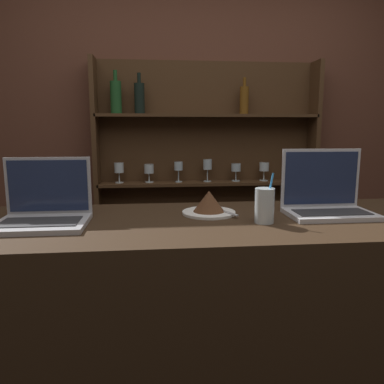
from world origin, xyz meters
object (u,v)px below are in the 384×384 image
object	(u,v)px
laptop_near	(44,210)
water_glass	(265,205)
laptop_far	(326,199)
cake_plate	(209,204)

from	to	relation	value
laptop_near	water_glass	distance (m)	0.79
laptop_near	water_glass	world-z (taller)	laptop_near
laptop_far	laptop_near	bearing A→B (deg)	-178.09
laptop_far	water_glass	size ratio (longest dim) A/B	1.82
cake_plate	water_glass	xyz separation A→B (m)	(0.18, -0.16, 0.02)
cake_plate	water_glass	bearing A→B (deg)	-41.76
cake_plate	water_glass	distance (m)	0.24
water_glass	laptop_far	bearing A→B (deg)	20.50
laptop_near	laptop_far	distance (m)	1.07
laptop_near	laptop_far	world-z (taller)	laptop_far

